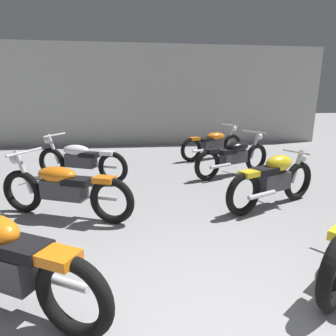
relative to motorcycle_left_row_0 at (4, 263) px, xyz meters
name	(u,v)px	position (x,y,z in m)	size (l,w,h in m)	color
back_wall	(149,96)	(1.60, 8.48, 1.34)	(13.27, 0.24, 3.60)	#B2B2AD
motorcycle_left_row_0	(4,263)	(0.00, 0.00, 0.00)	(1.79, 1.03, 0.88)	black
motorcycle_left_row_1	(63,188)	(0.00, 1.90, -0.01)	(2.05, 1.01, 0.97)	black
motorcycle_left_row_2	(80,160)	(-0.11, 3.84, -0.01)	(2.02, 1.06, 0.97)	black
motorcycle_right_row_1	(274,180)	(3.23, 1.93, 0.00)	(1.84, 0.91, 0.88)	black
motorcycle_right_row_2	(234,156)	(3.26, 3.82, -0.01)	(2.02, 1.07, 0.97)	black
motorcycle_right_row_3	(213,143)	(3.29, 5.62, -0.01)	(2.04, 1.04, 0.97)	black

